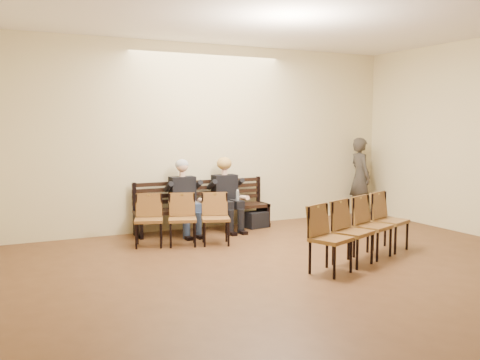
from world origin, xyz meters
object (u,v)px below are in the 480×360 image
object	(u,v)px
bench	(204,219)
passerby	(360,171)
chair_row_back	(363,230)
seated_man	(184,197)
bag	(256,220)
water_bottle	(238,202)
laptop	(189,204)
chair_row_front	(182,220)
seated_woman	(227,196)

from	to	relation	value
bench	passerby	xyz separation A→B (m)	(3.72, 0.10, 0.75)
bench	chair_row_back	xyz separation A→B (m)	(1.25, -3.06, 0.24)
seated_man	bag	bearing A→B (deg)	-1.25
water_bottle	chair_row_back	bearing A→B (deg)	-74.95
seated_man	laptop	world-z (taller)	seated_man
chair_row_front	bench	bearing A→B (deg)	69.91
chair_row_front	seated_man	bearing A→B (deg)	86.52
bag	chair_row_back	bearing A→B (deg)	-85.52
laptop	bag	world-z (taller)	laptop
passerby	chair_row_back	size ratio (longest dim) A/B	0.87
laptop	passerby	distance (m)	4.16
chair_row_front	chair_row_back	bearing A→B (deg)	-27.28
bench	passerby	world-z (taller)	passerby
bench	bag	bearing A→B (deg)	-8.46
laptop	seated_woman	bearing A→B (deg)	20.27
chair_row_back	passerby	bearing A→B (deg)	29.60
chair_row_front	bag	bearing A→B (deg)	43.07
water_bottle	bench	bearing A→B (deg)	145.06
bag	chair_row_front	xyz separation A→B (m)	(-1.79, -0.81, 0.28)
chair_row_back	chair_row_front	bearing A→B (deg)	111.55
seated_woman	chair_row_back	world-z (taller)	seated_woman
laptop	passerby	bearing A→B (deg)	14.84
laptop	chair_row_front	xyz separation A→B (m)	(-0.38, -0.69, -0.14)
seated_man	laptop	distance (m)	0.19
bag	seated_woman	bearing A→B (deg)	177.01
chair_row_back	seated_man	bearing A→B (deg)	97.36
bench	seated_woman	size ratio (longest dim) A/B	2.00
chair_row_back	laptop	bearing A→B (deg)	98.18
seated_woman	laptop	xyz separation A→B (m)	(-0.81, -0.15, -0.08)
passerby	chair_row_back	bearing A→B (deg)	150.40
chair_row_front	laptop	bearing A→B (deg)	80.04
passerby	chair_row_back	world-z (taller)	passerby
seated_man	chair_row_back	world-z (taller)	seated_man
bag	chair_row_back	size ratio (longest dim) A/B	0.19
bench	passerby	bearing A→B (deg)	1.54
water_bottle	laptop	bearing A→B (deg)	174.20
seated_woman	laptop	size ratio (longest dim) A/B	4.00
bench	water_bottle	size ratio (longest dim) A/B	12.55
chair_row_front	chair_row_back	distance (m)	2.92
bench	chair_row_front	xyz separation A→B (m)	(-0.77, -0.96, 0.21)
water_bottle	bag	size ratio (longest dim) A/B	0.49
seated_woman	chair_row_back	distance (m)	3.06
seated_man	laptop	xyz separation A→B (m)	(0.03, -0.15, -0.10)
chair_row_back	seated_woman	bearing A→B (deg)	83.48
seated_woman	water_bottle	size ratio (longest dim) A/B	6.28
bag	chair_row_front	distance (m)	1.99
seated_woman	bag	xyz separation A→B (m)	(0.61, -0.03, -0.50)
water_bottle	chair_row_front	bearing A→B (deg)	-155.39
chair_row_back	bench	bearing A→B (deg)	89.83
laptop	chair_row_front	world-z (taller)	chair_row_front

